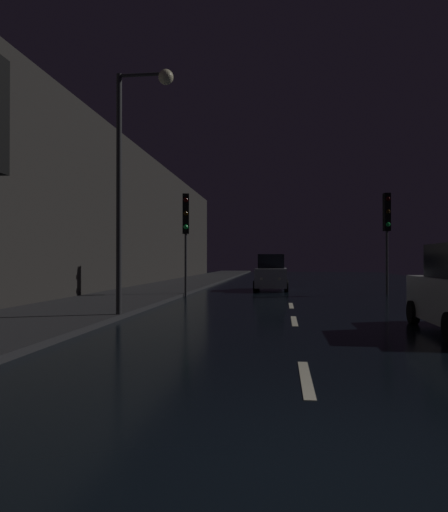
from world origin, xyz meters
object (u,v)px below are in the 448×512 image
traffic_light_far_right (387,220)px  car_approaching_headlights (271,274)px  traffic_light_far_left (186,222)px  streetlamp_overhead (134,155)px

traffic_light_far_right → car_approaching_headlights: size_ratio=1.24×
traffic_light_far_right → car_approaching_headlights: (-5.82, 2.73, -2.77)m
traffic_light_far_left → car_approaching_headlights: bearing=131.9°
traffic_light_far_right → streetlamp_overhead: size_ratio=0.70×
car_approaching_headlights → traffic_light_far_left: bearing=-37.3°
traffic_light_far_left → car_approaching_headlights: (3.92, 5.16, -2.60)m
traffic_light_far_right → traffic_light_far_left: traffic_light_far_right is taller
streetlamp_overhead → traffic_light_far_left: bearing=91.7°
traffic_light_far_left → streetlamp_overhead: 8.77m
traffic_light_far_right → traffic_light_far_left: (-9.75, -2.42, -0.17)m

